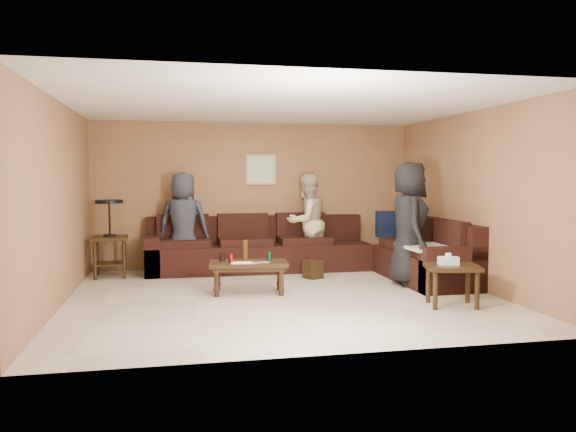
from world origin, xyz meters
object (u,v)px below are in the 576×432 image
at_px(sectional_sofa, 314,254).
at_px(person_middle, 307,222).
at_px(person_left, 184,223).
at_px(waste_bin, 313,269).
at_px(person_right, 409,224).
at_px(coffee_table, 249,266).
at_px(end_table_left, 110,237).
at_px(side_table_right, 452,271).

height_order(sectional_sofa, person_middle, person_middle).
bearing_deg(person_middle, person_left, -29.43).
xyz_separation_m(waste_bin, person_middle, (0.09, 0.79, 0.67)).
height_order(person_left, person_right, person_right).
bearing_deg(coffee_table, person_left, 115.05).
bearing_deg(waste_bin, person_middle, 83.75).
bearing_deg(end_table_left, person_left, 5.46).
height_order(side_table_right, waste_bin, side_table_right).
bearing_deg(person_left, person_right, 165.69).
height_order(waste_bin, person_left, person_left).
distance_m(coffee_table, person_right, 2.43).
xyz_separation_m(coffee_table, person_right, (2.37, 0.15, 0.52)).
distance_m(sectional_sofa, person_middle, 0.67).
height_order(coffee_table, person_middle, person_middle).
distance_m(sectional_sofa, end_table_left, 3.23).
xyz_separation_m(end_table_left, person_middle, (3.18, 0.06, 0.18)).
bearing_deg(person_left, side_table_right, 148.84).
bearing_deg(person_right, end_table_left, 81.86).
xyz_separation_m(person_left, person_right, (3.20, -1.62, 0.07)).
relative_size(end_table_left, side_table_right, 1.71).
relative_size(sectional_sofa, end_table_left, 3.82).
bearing_deg(person_right, person_left, 74.19).
height_order(sectional_sofa, person_right, person_right).
bearing_deg(sectional_sofa, side_table_right, -66.42).
height_order(waste_bin, person_middle, person_middle).
height_order(coffee_table, side_table_right, coffee_table).
distance_m(waste_bin, person_left, 2.23).
bearing_deg(person_middle, waste_bin, 55.66).
bearing_deg(sectional_sofa, person_left, 166.07).
xyz_separation_m(end_table_left, person_right, (4.34, -1.51, 0.26)).
relative_size(waste_bin, person_left, 0.18).
bearing_deg(sectional_sofa, waste_bin, -106.95).
bearing_deg(end_table_left, sectional_sofa, -7.15).
relative_size(waste_bin, person_middle, 0.18).
relative_size(coffee_table, person_middle, 0.67).
bearing_deg(person_right, sectional_sofa, 56.87).
bearing_deg(end_table_left, side_table_right, -34.11).
distance_m(side_table_right, waste_bin, 2.50).
height_order(side_table_right, person_middle, person_middle).
xyz_separation_m(sectional_sofa, person_right, (1.14, -1.11, 0.57)).
bearing_deg(person_right, waste_bin, 68.92).
relative_size(sectional_sofa, person_right, 2.60).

